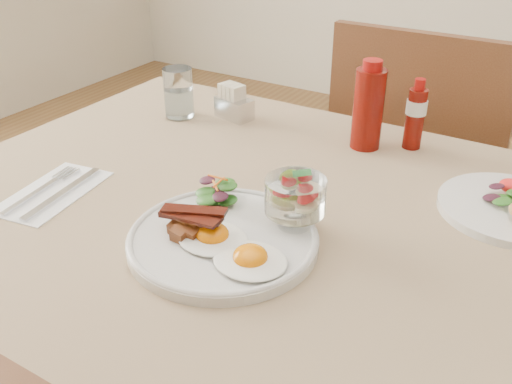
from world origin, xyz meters
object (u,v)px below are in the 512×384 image
at_px(table, 306,264).
at_px(main_plate, 223,240).
at_px(chair_far, 417,178).
at_px(water_glass, 179,96).
at_px(ketchup_bottle, 368,107).
at_px(hot_sauce_bottle, 415,115).
at_px(fruit_cup, 295,196).
at_px(sugar_caddy, 234,104).

xyz_separation_m(table, main_plate, (-0.07, -0.13, 0.10)).
height_order(chair_far, water_glass, chair_far).
bearing_deg(table, ketchup_bottle, 95.03).
distance_m(ketchup_bottle, hot_sauce_bottle, 0.09).
relative_size(ketchup_bottle, water_glass, 1.60).
height_order(main_plate, water_glass, water_glass).
relative_size(fruit_cup, ketchup_bottle, 0.52).
distance_m(sugar_caddy, water_glass, 0.12).
distance_m(hot_sauce_bottle, sugar_caddy, 0.39).
height_order(ketchup_bottle, hot_sauce_bottle, ketchup_bottle).
bearing_deg(sugar_caddy, table, -28.04).
bearing_deg(water_glass, fruit_cup, -33.29).
height_order(hot_sauce_bottle, water_glass, hot_sauce_bottle).
bearing_deg(sugar_caddy, chair_far, 61.35).
xyz_separation_m(ketchup_bottle, water_glass, (-0.41, -0.06, -0.03)).
xyz_separation_m(chair_far, fruit_cup, (0.00, -0.71, 0.29)).
distance_m(chair_far, hot_sauce_bottle, 0.44).
height_order(chair_far, ketchup_bottle, chair_far).
relative_size(chair_far, ketchup_bottle, 5.31).
relative_size(fruit_cup, sugar_caddy, 1.00).
height_order(fruit_cup, water_glass, water_glass).
bearing_deg(main_plate, hot_sauce_bottle, 74.94).
height_order(table, water_glass, water_glass).
bearing_deg(main_plate, chair_far, 84.62).
bearing_deg(chair_far, ketchup_bottle, -94.24).
bearing_deg(water_glass, table, -28.64).
bearing_deg(hot_sauce_bottle, chair_far, 99.67).
bearing_deg(ketchup_bottle, water_glass, -171.40).
bearing_deg(hot_sauce_bottle, main_plate, -105.06).
distance_m(fruit_cup, hot_sauce_bottle, 0.40).
relative_size(fruit_cup, water_glass, 0.83).
relative_size(main_plate, water_glass, 2.55).
xyz_separation_m(sugar_caddy, water_glass, (-0.11, -0.06, 0.02)).
xyz_separation_m(table, chair_far, (0.00, 0.66, -0.14)).
bearing_deg(sugar_caddy, fruit_cup, -32.36).
relative_size(main_plate, fruit_cup, 3.06).
xyz_separation_m(ketchup_bottle, sugar_caddy, (-0.31, -0.01, -0.05)).
bearing_deg(table, water_glass, 151.36).
distance_m(chair_far, ketchup_bottle, 0.48).
height_order(chair_far, hot_sauce_bottle, chair_far).
bearing_deg(water_glass, sugar_caddy, 27.27).
bearing_deg(hot_sauce_bottle, sugar_caddy, -172.33).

